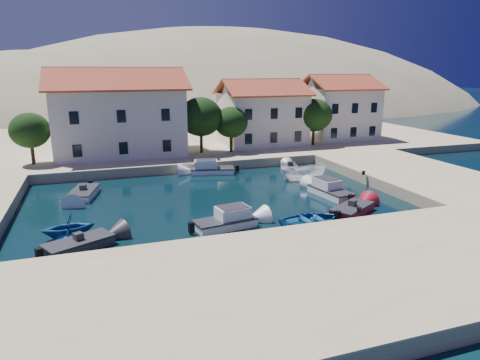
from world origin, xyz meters
name	(u,v)px	position (x,y,z in m)	size (l,w,h in m)	color
ground	(254,245)	(0.00, 0.00, 0.00)	(400.00, 400.00, 0.00)	black
quay_south	(298,282)	(0.00, -6.00, 0.50)	(52.00, 12.00, 1.00)	tan
quay_east	(414,175)	(20.50, 10.00, 0.50)	(11.00, 20.00, 1.00)	tan
quay_north	(174,141)	(2.00, 38.00, 0.50)	(80.00, 36.00, 1.00)	tan
hills	(185,168)	(20.64, 123.62, -23.40)	(254.00, 176.00, 99.00)	gray
building_left	(118,111)	(-6.00, 28.00, 5.94)	(14.70, 9.45, 9.70)	beige
building_mid	(262,111)	(12.00, 29.00, 5.22)	(10.50, 8.40, 8.30)	beige
building_right	(339,106)	(24.00, 30.00, 5.47)	(9.45, 8.40, 8.80)	beige
trees	(214,120)	(4.51, 25.46, 4.84)	(37.30, 5.30, 6.45)	#382314
bollards	(272,205)	(2.80, 3.87, 1.15)	(29.36, 9.56, 0.30)	black
motorboat_grey_sw	(79,245)	(-10.21, 2.85, 0.29)	(4.35, 3.39, 1.25)	#2E2D32
cabin_cruiser_south	(225,221)	(-0.81, 3.48, 0.48)	(4.45, 2.44, 1.60)	white
rowboat_south	(311,224)	(5.10, 2.16, 0.00)	(3.26, 4.56, 0.94)	#1A5593
motorboat_red_se	(352,210)	(9.08, 3.21, 0.29)	(4.35, 3.59, 1.25)	maroon
cabin_cruiser_east	(331,191)	(9.95, 7.81, 0.48)	(2.36, 4.64, 1.60)	white
boat_east	(304,180)	(10.22, 13.29, 0.00)	(1.72, 4.57, 1.76)	white
motorboat_white_ne	(290,168)	(10.62, 17.28, 0.30)	(2.38, 3.56, 1.25)	white
rowboat_west	(69,237)	(-10.89, 5.12, 0.00)	(2.78, 3.23, 1.70)	#1A5593
motorboat_white_west	(84,193)	(-10.07, 14.43, 0.29)	(2.80, 4.54, 1.25)	white
cabin_cruiser_north	(212,169)	(2.48, 18.95, 0.48)	(4.82, 2.88, 1.60)	white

